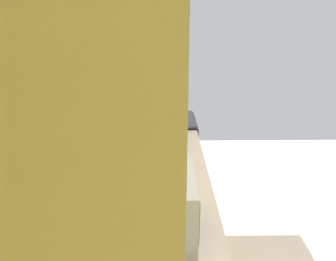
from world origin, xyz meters
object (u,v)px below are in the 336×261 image
(microwave, at_px, (159,201))
(bowl, at_px, (176,160))
(oven_range, at_px, (164,160))
(kettle, at_px, (175,143))

(microwave, relative_size, bowl, 3.74)
(oven_range, xyz_separation_m, kettle, (-0.79, -0.08, 0.50))
(oven_range, distance_m, bowl, 1.14)
(kettle, bearing_deg, oven_range, 5.76)
(bowl, height_order, kettle, kettle)
(oven_range, relative_size, kettle, 5.09)
(bowl, bearing_deg, oven_range, 4.37)
(oven_range, height_order, kettle, oven_range)
(oven_range, bearing_deg, bowl, -175.63)
(oven_range, distance_m, kettle, 0.93)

